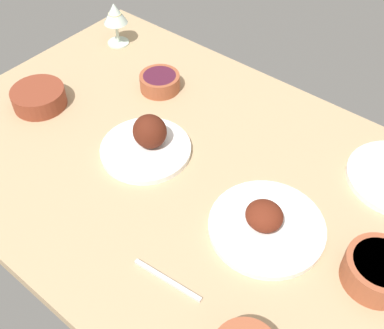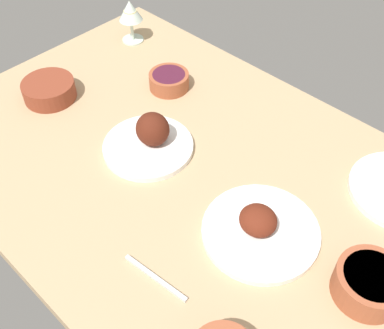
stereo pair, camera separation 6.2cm
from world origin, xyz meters
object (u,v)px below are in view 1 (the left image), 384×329
object	(u,v)px
bowl_pasta	(378,271)
bowl_soup	(39,97)
plate_near_viewer	(266,224)
plate_center_main	(147,142)
wine_glass	(115,16)
bowl_onions	(160,82)
fork_loose	(167,280)

from	to	relation	value
bowl_pasta	bowl_soup	bearing A→B (deg)	4.23
bowl_pasta	plate_near_viewer	bearing A→B (deg)	7.33
plate_center_main	plate_near_viewer	xyz separation A→B (cm)	(-36.76, 1.80, -1.13)
bowl_soup	wine_glass	distance (cm)	37.43
bowl_onions	wine_glass	size ratio (longest dim) A/B	0.83
bowl_soup	bowl_onions	distance (cm)	34.26
plate_center_main	fork_loose	size ratio (longest dim) A/B	1.44
plate_near_viewer	fork_loose	distance (cm)	24.74
bowl_onions	fork_loose	bearing A→B (deg)	133.11
bowl_onions	plate_center_main	bearing A→B (deg)	124.87
bowl_soup	wine_glass	size ratio (longest dim) A/B	1.06
bowl_soup	wine_glass	xyz separation A→B (cm)	(5.64, -36.32, 7.05)
bowl_pasta	bowl_onions	bearing A→B (deg)	-14.68
plate_center_main	wine_glass	distance (cm)	51.98
bowl_soup	bowl_pasta	distance (cm)	96.74
plate_center_main	bowl_soup	xyz separation A→B (cm)	(35.90, 5.87, -0.00)
bowl_onions	bowl_pasta	bearing A→B (deg)	165.32
wine_glass	fork_loose	bearing A→B (deg)	141.59
bowl_soup	wine_glass	bearing A→B (deg)	-81.18
plate_center_main	bowl_onions	size ratio (longest dim) A/B	1.99
bowl_pasta	wine_glass	size ratio (longest dim) A/B	0.99
plate_near_viewer	wine_glass	bearing A→B (deg)	-22.39
plate_center_main	bowl_soup	bearing A→B (deg)	9.29
fork_loose	bowl_soup	bearing A→B (deg)	157.71
plate_center_main	plate_near_viewer	bearing A→B (deg)	177.20
bowl_pasta	plate_center_main	bearing A→B (deg)	1.20
plate_center_main	bowl_onions	xyz separation A→B (cm)	(14.61, -20.97, -0.29)
bowl_pasta	fork_loose	xyz separation A→B (cm)	(32.08, 26.35, -3.10)
fork_loose	bowl_onions	bearing A→B (deg)	127.43
plate_near_viewer	bowl_soup	distance (cm)	72.78
plate_center_main	bowl_onions	world-z (taller)	plate_center_main
plate_center_main	bowl_pasta	size ratio (longest dim) A/B	1.67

